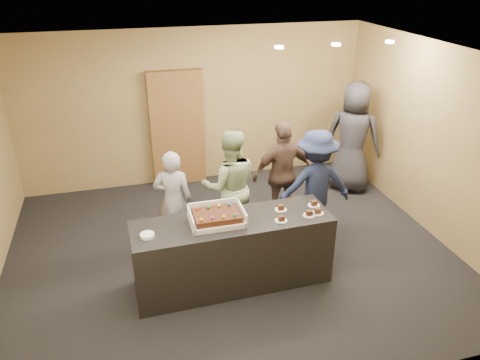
{
  "coord_description": "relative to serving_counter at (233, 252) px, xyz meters",
  "views": [
    {
      "loc": [
        -1.3,
        -5.3,
        3.74
      ],
      "look_at": [
        0.14,
        0.0,
        1.09
      ],
      "focal_mm": 35.0,
      "sensor_mm": 36.0,
      "label": 1
    }
  ],
  "objects": [
    {
      "name": "slice_b",
      "position": [
        0.64,
        0.09,
        0.47
      ],
      "size": [
        0.15,
        0.15,
        0.07
      ],
      "color": "white",
      "rests_on": "serving_counter"
    },
    {
      "name": "plate_stack",
      "position": [
        -1.0,
        -0.09,
        0.47
      ],
      "size": [
        0.16,
        0.16,
        0.04
      ],
      "primitive_type": "cylinder",
      "color": "white",
      "rests_on": "serving_counter"
    },
    {
      "name": "slice_e",
      "position": [
        1.05,
        -0.11,
        0.47
      ],
      "size": [
        0.15,
        0.15,
        0.07
      ],
      "color": "white",
      "rests_on": "serving_counter"
    },
    {
      "name": "person_navy_man",
      "position": [
        1.42,
        0.8,
        0.36
      ],
      "size": [
        1.09,
        0.69,
        1.62
      ],
      "primitive_type": "imported",
      "rotation": [
        0.0,
        0.0,
        3.05
      ],
      "color": "#1B2442",
      "rests_on": "floor"
    },
    {
      "name": "serving_counter",
      "position": [
        0.0,
        0.0,
        0.0
      ],
      "size": [
        2.42,
        0.76,
        0.9
      ],
      "primitive_type": "cube",
      "rotation": [
        0.0,
        0.0,
        0.02
      ],
      "color": "black",
      "rests_on": "floor"
    },
    {
      "name": "ceiling_spotlights",
      "position": [
        1.73,
        1.16,
        2.22
      ],
      "size": [
        1.72,
        0.12,
        0.03
      ],
      "color": "#FFEAC6",
      "rests_on": "ceiling"
    },
    {
      "name": "person_brown_extra",
      "position": [
        1.11,
        1.29,
        0.36
      ],
      "size": [
        0.98,
        0.48,
        1.61
      ],
      "primitive_type": "imported",
      "rotation": [
        0.0,
        0.0,
        3.24
      ],
      "color": "brown",
      "rests_on": "floor"
    },
    {
      "name": "slice_a",
      "position": [
        0.56,
        -0.16,
        0.47
      ],
      "size": [
        0.15,
        0.15,
        0.07
      ],
      "color": "white",
      "rests_on": "serving_counter"
    },
    {
      "name": "slice_d",
      "position": [
        1.08,
        0.09,
        0.47
      ],
      "size": [
        0.15,
        0.15,
        0.07
      ],
      "color": "white",
      "rests_on": "serving_counter"
    },
    {
      "name": "room",
      "position": [
        0.13,
        0.66,
        0.9
      ],
      "size": [
        6.04,
        6.0,
        2.7
      ],
      "color": "black",
      "rests_on": "ground"
    },
    {
      "name": "person_sage_man",
      "position": [
        0.23,
        1.03,
        0.38
      ],
      "size": [
        0.87,
        0.71,
        1.65
      ],
      "primitive_type": "imported",
      "rotation": [
        0.0,
        0.0,
        3.03
      ],
      "color": "#9AAC7A",
      "rests_on": "floor"
    },
    {
      "name": "person_server_grey",
      "position": [
        -0.57,
        1.0,
        0.28
      ],
      "size": [
        0.6,
        0.48,
        1.45
      ],
      "primitive_type": "imported",
      "rotation": [
        0.0,
        0.0,
        2.87
      ],
      "color": "#A3A4A9",
      "rests_on": "floor"
    },
    {
      "name": "storage_cabinet",
      "position": [
        -0.2,
        3.07,
        0.57
      ],
      "size": [
        0.92,
        0.15,
        2.03
      ],
      "primitive_type": "cube",
      "color": "brown",
      "rests_on": "floor"
    },
    {
      "name": "slice_c",
      "position": [
        0.92,
        -0.13,
        0.47
      ],
      "size": [
        0.15,
        0.15,
        0.07
      ],
      "color": "white",
      "rests_on": "serving_counter"
    },
    {
      "name": "person_dark_suit",
      "position": [
        2.63,
        2.04,
        0.51
      ],
      "size": [
        1.11,
        1.07,
        1.91
      ],
      "primitive_type": "imported",
      "rotation": [
        0.0,
        0.0,
        2.45
      ],
      "color": "#2A2A30",
      "rests_on": "floor"
    },
    {
      "name": "cake_box",
      "position": [
        -0.19,
        0.02,
        0.49
      ],
      "size": [
        0.63,
        0.44,
        0.19
      ],
      "color": "white",
      "rests_on": "serving_counter"
    },
    {
      "name": "sheet_cake",
      "position": [
        -0.19,
        0.0,
        0.55
      ],
      "size": [
        0.54,
        0.37,
        0.11
      ],
      "color": "#3A1B0D",
      "rests_on": "cake_box"
    }
  ]
}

